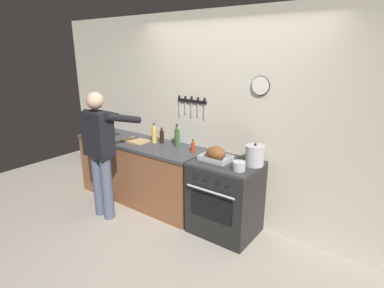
{
  "coord_description": "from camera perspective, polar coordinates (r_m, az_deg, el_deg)",
  "views": [
    {
      "loc": [
        1.86,
        -1.92,
        2.13
      ],
      "look_at": [
        -0.17,
        0.85,
        1.08
      ],
      "focal_mm": 28.67,
      "sensor_mm": 36.0,
      "label": 1
    }
  ],
  "objects": [
    {
      "name": "ground_plane",
      "position": [
        3.42,
        -6.6,
        -21.7
      ],
      "size": [
        8.0,
        8.0,
        0.0
      ],
      "primitive_type": "plane",
      "color": "#A89E8E"
    },
    {
      "name": "wall_back",
      "position": [
        3.85,
        6.52,
        4.43
      ],
      "size": [
        6.0,
        0.13,
        2.6
      ],
      "color": "beige",
      "rests_on": "ground"
    },
    {
      "name": "counter_block",
      "position": [
        4.55,
        -9.45,
        -4.94
      ],
      "size": [
        2.03,
        0.65,
        0.9
      ],
      "color": "brown",
      "rests_on": "ground"
    },
    {
      "name": "stove",
      "position": [
        3.74,
        6.21,
        -9.85
      ],
      "size": [
        0.76,
        0.67,
        0.9
      ],
      "color": "black",
      "rests_on": "ground"
    },
    {
      "name": "person_cook",
      "position": [
        4.05,
        -16.62,
        -0.69
      ],
      "size": [
        0.51,
        0.63,
        1.66
      ],
      "rotation": [
        0.0,
        0.0,
        1.54
      ],
      "color": "#4C566B",
      "rests_on": "ground"
    },
    {
      "name": "roasting_pan",
      "position": [
        3.56,
        4.44,
        -1.98
      ],
      "size": [
        0.35,
        0.26,
        0.18
      ],
      "color": "#B7B7BC",
      "rests_on": "stove"
    },
    {
      "name": "stock_pot",
      "position": [
        3.48,
        11.58,
        -2.09
      ],
      "size": [
        0.21,
        0.21,
        0.26
      ],
      "color": "#B7B7BC",
      "rests_on": "stove"
    },
    {
      "name": "saucepan",
      "position": [
        3.32,
        8.74,
        -4.08
      ],
      "size": [
        0.14,
        0.14,
        0.1
      ],
      "color": "#B7B7BC",
      "rests_on": "stove"
    },
    {
      "name": "cutting_board",
      "position": [
        4.4,
        -10.36,
        0.59
      ],
      "size": [
        0.36,
        0.24,
        0.02
      ],
      "primitive_type": "cube",
      "color": "tan",
      "rests_on": "counter_block"
    },
    {
      "name": "bottle_olive_oil",
      "position": [
        4.07,
        -2.81,
        1.26
      ],
      "size": [
        0.06,
        0.06,
        0.31
      ],
      "color": "#385623",
      "rests_on": "counter_block"
    },
    {
      "name": "bottle_dish_soap",
      "position": [
        4.17,
        -2.59,
        1.14
      ],
      "size": [
        0.06,
        0.06,
        0.23
      ],
      "color": "#338CCC",
      "rests_on": "counter_block"
    },
    {
      "name": "bottle_hot_sauce",
      "position": [
        3.85,
        0.16,
        -0.55
      ],
      "size": [
        0.05,
        0.05,
        0.17
      ],
      "color": "red",
      "rests_on": "counter_block"
    },
    {
      "name": "bottle_soy_sauce",
      "position": [
        4.26,
        -5.63,
        1.38
      ],
      "size": [
        0.06,
        0.06,
        0.22
      ],
      "color": "black",
      "rests_on": "counter_block"
    },
    {
      "name": "bottle_cooking_oil",
      "position": [
        4.28,
        -7.03,
        1.73
      ],
      "size": [
        0.07,
        0.07,
        0.27
      ],
      "color": "gold",
      "rests_on": "counter_block"
    }
  ]
}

